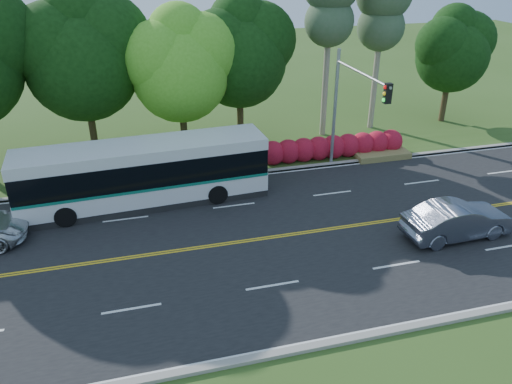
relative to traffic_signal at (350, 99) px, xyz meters
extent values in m
plane|color=#32511B|center=(-6.49, -5.40, -4.67)|extent=(120.00, 120.00, 0.00)
cube|color=black|center=(-6.49, -5.40, -4.66)|extent=(60.00, 14.00, 0.02)
cube|color=gray|center=(-6.49, 1.75, -4.60)|extent=(60.00, 0.30, 0.15)
cube|color=gray|center=(-6.49, -12.55, -4.60)|extent=(60.00, 0.30, 0.15)
cube|color=#32511B|center=(-6.49, 3.60, -4.62)|extent=(60.00, 4.00, 0.10)
cube|color=gold|center=(-6.49, -5.48, -4.65)|extent=(57.00, 0.10, 0.00)
cube|color=gold|center=(-6.49, -5.32, -4.65)|extent=(57.00, 0.10, 0.00)
cube|color=silver|center=(-12.49, -8.90, -4.65)|extent=(2.20, 0.12, 0.00)
cube|color=silver|center=(-6.99, -8.90, -4.65)|extent=(2.20, 0.12, 0.00)
cube|color=silver|center=(-1.49, -8.90, -4.65)|extent=(2.20, 0.12, 0.00)
cube|color=silver|center=(4.01, -8.90, -4.65)|extent=(2.20, 0.12, 0.00)
cube|color=silver|center=(-17.99, -1.90, -4.65)|extent=(2.20, 0.12, 0.00)
cube|color=silver|center=(-12.49, -1.90, -4.65)|extent=(2.20, 0.12, 0.00)
cube|color=silver|center=(-6.99, -1.90, -4.65)|extent=(2.20, 0.12, 0.00)
cube|color=silver|center=(-1.49, -1.90, -4.65)|extent=(2.20, 0.12, 0.00)
cube|color=silver|center=(4.01, -1.90, -4.65)|extent=(2.20, 0.12, 0.00)
cube|color=silver|center=(9.51, -1.90, -4.65)|extent=(2.20, 0.12, 0.00)
cube|color=silver|center=(-6.49, 1.45, -4.65)|extent=(57.00, 0.12, 0.00)
cube|color=silver|center=(-6.49, -12.25, -4.65)|extent=(57.00, 0.12, 0.00)
cylinder|color=#302415|center=(-13.99, 6.60, -2.87)|extent=(0.44, 0.44, 3.60)
sphere|color=black|center=(-13.99, 6.60, 1.24)|extent=(6.60, 6.60, 6.60)
sphere|color=black|center=(-12.51, 6.90, 2.56)|extent=(5.28, 5.28, 5.28)
sphere|color=black|center=(-15.31, 6.40, 2.39)|extent=(4.95, 4.95, 4.95)
sphere|color=black|center=(-13.89, 7.00, 3.71)|extent=(4.29, 4.29, 4.29)
cylinder|color=#302415|center=(-8.49, 5.60, -3.05)|extent=(0.44, 0.44, 3.24)
sphere|color=#50A321|center=(-8.49, 5.60, 0.60)|extent=(5.80, 5.80, 5.80)
sphere|color=#50A321|center=(-7.19, 5.90, 1.76)|extent=(4.64, 4.64, 4.64)
sphere|color=#50A321|center=(-9.65, 5.40, 1.61)|extent=(4.35, 4.35, 4.35)
sphere|color=#50A321|center=(-8.39, 6.00, 2.77)|extent=(3.77, 3.77, 3.77)
cylinder|color=#302415|center=(-4.49, 7.10, -2.96)|extent=(0.44, 0.44, 3.42)
sphere|color=black|center=(-4.49, 7.10, 0.85)|extent=(6.00, 6.00, 6.00)
sphere|color=black|center=(-3.14, 7.40, 2.05)|extent=(4.80, 4.80, 4.80)
sphere|color=black|center=(-5.69, 6.90, 1.90)|extent=(4.50, 4.50, 4.50)
sphere|color=black|center=(-4.39, 7.50, 3.10)|extent=(3.90, 3.90, 3.90)
cylinder|color=gray|center=(1.51, 7.10, 0.23)|extent=(0.40, 0.40, 9.80)
sphere|color=#3B5937|center=(1.51, 7.10, 3.03)|extent=(3.23, 3.23, 3.23)
cylinder|color=gray|center=(5.51, 7.60, -0.12)|extent=(0.40, 0.40, 9.10)
sphere|color=#3B5937|center=(5.51, 7.60, 2.48)|extent=(3.23, 3.23, 3.23)
cylinder|color=#302415|center=(11.51, 7.60, -3.14)|extent=(0.44, 0.44, 3.06)
sphere|color=black|center=(11.51, 7.60, 0.21)|extent=(5.20, 5.20, 5.20)
sphere|color=black|center=(12.68, 7.90, 1.25)|extent=(4.16, 4.16, 4.16)
sphere|color=black|center=(10.47, 7.40, 1.12)|extent=(3.90, 3.90, 3.90)
sphere|color=black|center=(11.61, 8.00, 2.16)|extent=(3.38, 3.38, 3.38)
sphere|color=maroon|center=(-3.49, 2.80, -3.92)|extent=(1.50, 1.50, 1.50)
sphere|color=maroon|center=(-2.49, 2.80, -3.92)|extent=(1.50, 1.50, 1.50)
sphere|color=maroon|center=(-1.49, 2.80, -3.92)|extent=(1.50, 1.50, 1.50)
sphere|color=maroon|center=(-0.49, 2.80, -3.92)|extent=(1.50, 1.50, 1.50)
sphere|color=maroon|center=(0.51, 2.80, -3.92)|extent=(1.50, 1.50, 1.50)
sphere|color=maroon|center=(1.51, 2.80, -3.92)|extent=(1.50, 1.50, 1.50)
sphere|color=maroon|center=(2.51, 2.80, -3.92)|extent=(1.50, 1.50, 1.50)
sphere|color=maroon|center=(3.51, 2.80, -3.92)|extent=(1.50, 1.50, 1.50)
sphere|color=maroon|center=(4.51, 2.80, -3.92)|extent=(1.50, 1.50, 1.50)
cube|color=olive|center=(3.51, 2.00, -4.47)|extent=(3.50, 1.40, 0.40)
cylinder|color=#95989D|center=(0.01, 1.90, -1.17)|extent=(0.20, 0.20, 7.00)
cylinder|color=#95989D|center=(0.01, -1.10, 1.63)|extent=(0.14, 6.00, 0.14)
cube|color=black|center=(0.01, -3.90, 1.33)|extent=(0.32, 0.28, 0.95)
sphere|color=red|center=(-0.16, -3.90, 1.63)|extent=(0.18, 0.18, 0.18)
sphere|color=yellow|center=(-0.16, -3.90, 1.33)|extent=(0.18, 0.18, 0.18)
sphere|color=#19D833|center=(-0.16, -3.90, 1.03)|extent=(0.18, 0.18, 0.18)
cube|color=silver|center=(-11.32, -0.39, -3.77)|extent=(12.64, 3.39, 1.03)
cube|color=black|center=(-11.32, -0.39, -2.61)|extent=(12.58, 3.43, 1.29)
cube|color=silver|center=(-11.32, -0.39, -1.67)|extent=(12.64, 3.39, 0.58)
cube|color=#0B6954|center=(-11.32, -0.39, -3.31)|extent=(12.58, 3.44, 0.15)
cube|color=black|center=(-17.53, -0.76, -2.51)|extent=(0.20, 2.44, 1.78)
cube|color=#19E54C|center=(-17.52, -0.76, -1.51)|extent=(0.14, 1.59, 0.23)
cube|color=black|center=(-11.32, -0.39, -4.47)|extent=(12.64, 3.29, 0.36)
cylinder|color=black|center=(-15.24, -1.87, -4.13)|extent=(1.06, 0.35, 1.04)
cylinder|color=black|center=(-15.39, 0.62, -4.13)|extent=(1.06, 0.35, 1.04)
cylinder|color=black|center=(-7.75, -1.42, -4.13)|extent=(1.06, 0.35, 1.04)
cylinder|color=black|center=(-7.89, 1.06, -4.13)|extent=(1.06, 0.35, 1.04)
imported|color=slate|center=(2.28, -7.50, -3.81)|extent=(5.17, 1.97, 1.68)
camera|label=1|loc=(-11.79, -24.31, 7.59)|focal=35.00mm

